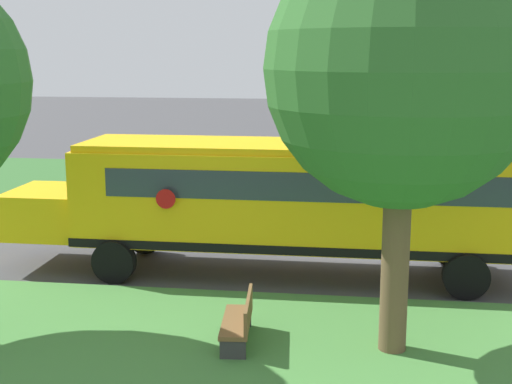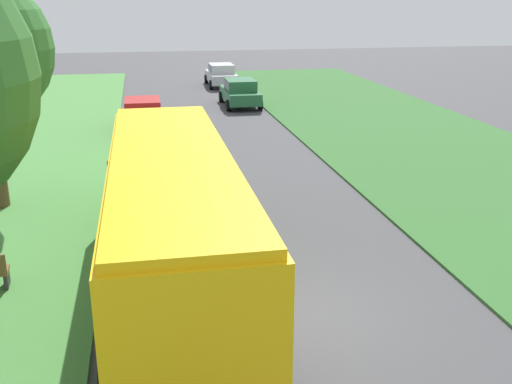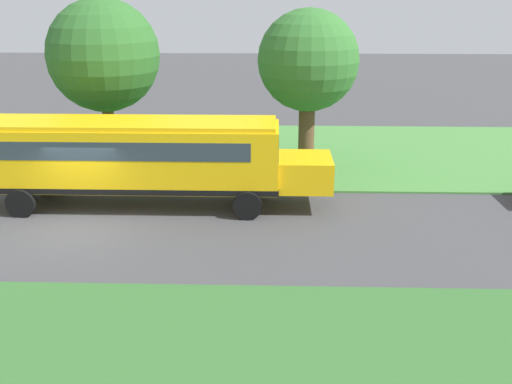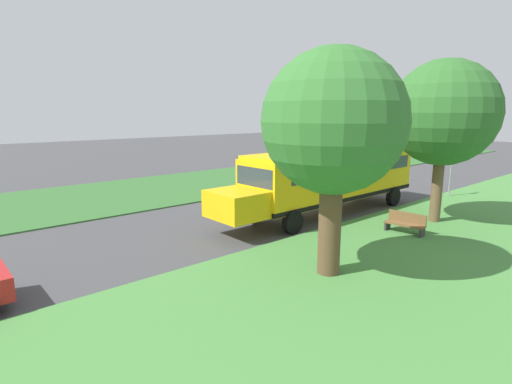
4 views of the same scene
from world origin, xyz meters
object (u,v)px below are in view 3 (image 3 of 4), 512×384
Objects in this scene: oak_tree_beside_bus at (101,58)px; oak_tree_roadside_mid at (310,63)px; school_bus at (140,155)px; park_bench at (174,161)px.

oak_tree_beside_bus is 1.06× the size of oak_tree_roadside_mid.
oak_tree_roadside_mid is at bearing 128.76° from school_bus.
oak_tree_beside_bus is (-4.27, -2.35, 2.95)m from school_bus.
park_bench is (0.64, -5.81, -4.14)m from oak_tree_roadside_mid.
park_bench is at bearing 92.51° from oak_tree_beside_bus.
school_bus is 1.81× the size of oak_tree_roadside_mid.
oak_tree_beside_bus is 4.46× the size of park_bench.
school_bus is 5.70m from oak_tree_beside_bus.
oak_tree_roadside_mid is at bearing 96.27° from park_bench.
park_bench is at bearing -83.73° from oak_tree_roadside_mid.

